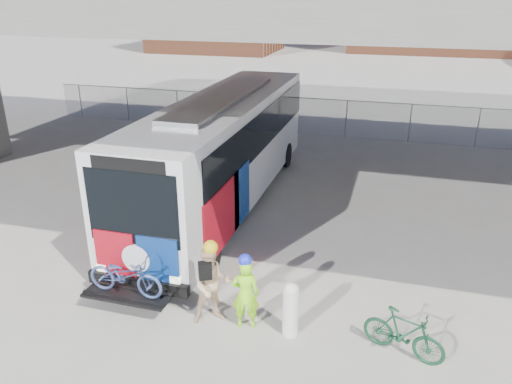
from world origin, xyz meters
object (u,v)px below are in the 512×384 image
at_px(cyclist_tan, 212,284).
at_px(bike_parked, 404,333).
at_px(bollard, 291,307).
at_px(cyclist_hivis, 245,292).
at_px(bus, 224,143).

bearing_deg(cyclist_tan, bike_parked, -29.68).
xyz_separation_m(cyclist_tan, bike_parked, (4.04, 0.00, -0.43)).
height_order(bollard, bike_parked, bollard).
bearing_deg(cyclist_tan, cyclist_hivis, -29.51).
relative_size(bollard, bike_parked, 0.75).
xyz_separation_m(cyclist_hivis, bike_parked, (3.28, 0.00, -0.35)).
relative_size(bus, cyclist_tan, 6.52).
distance_m(cyclist_hivis, bike_parked, 3.30).
bearing_deg(cyclist_hivis, cyclist_tan, -13.91).
bearing_deg(bus, bike_parked, -46.54).
relative_size(bollard, cyclist_hivis, 0.71).
distance_m(bus, bollard, 7.46).
distance_m(bollard, cyclist_hivis, 1.00).
xyz_separation_m(bollard, cyclist_tan, (-1.74, -0.00, 0.26)).
bearing_deg(bike_parked, bus, 62.60).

